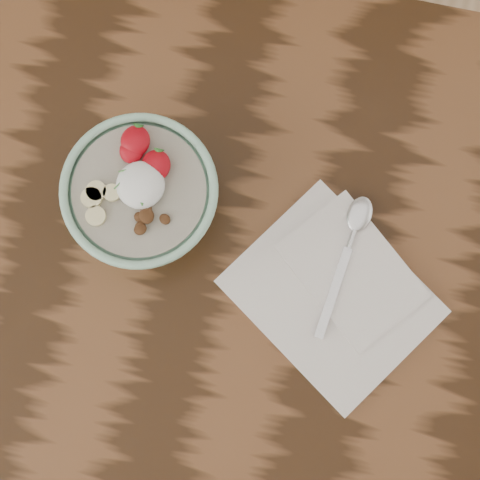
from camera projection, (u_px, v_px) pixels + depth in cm
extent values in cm
cube|color=black|center=(188.00, 279.00, 91.26)|extent=(160.00, 90.00, 4.00)
cylinder|color=#97CCAC|center=(150.00, 205.00, 89.91)|extent=(8.45, 8.45, 1.21)
torus|color=#97CCAC|center=(139.00, 190.00, 80.13)|extent=(19.22, 19.22, 1.11)
cylinder|color=#AAA38D|center=(139.00, 191.00, 80.73)|extent=(16.30, 16.30, 1.01)
ellipsoid|color=white|center=(141.00, 185.00, 79.17)|extent=(5.82, 5.82, 3.20)
ellipsoid|color=#A50711|center=(156.00, 166.00, 79.62)|extent=(3.54, 3.90, 1.95)
cone|color=#286623|center=(158.00, 152.00, 79.52)|extent=(1.40, 1.03, 1.52)
ellipsoid|color=#A50711|center=(132.00, 150.00, 80.01)|extent=(3.00, 3.30, 1.65)
cone|color=#286623|center=(134.00, 139.00, 79.88)|extent=(1.40, 1.03, 1.52)
ellipsoid|color=#A50711|center=(135.00, 141.00, 79.99)|extent=(3.55, 3.91, 1.96)
cone|color=#286623|center=(138.00, 128.00, 79.89)|extent=(1.40, 1.03, 1.52)
cylinder|color=beige|center=(96.00, 191.00, 79.81)|extent=(2.45, 2.45, 0.70)
cylinder|color=beige|center=(96.00, 216.00, 79.43)|extent=(2.43, 2.43, 0.70)
cylinder|color=beige|center=(112.00, 193.00, 79.79)|extent=(2.12, 2.12, 0.70)
cylinder|color=beige|center=(92.00, 198.00, 79.71)|extent=(2.54, 2.54, 0.70)
ellipsoid|color=#502D17|center=(165.00, 219.00, 79.28)|extent=(1.87, 1.81, 0.84)
ellipsoid|color=#502D17|center=(146.00, 216.00, 79.13)|extent=(2.55, 2.62, 1.04)
ellipsoid|color=#502D17|center=(139.00, 217.00, 79.37)|extent=(1.75, 1.74, 0.96)
ellipsoid|color=#502D17|center=(140.00, 229.00, 79.08)|extent=(2.11, 2.10, 0.86)
ellipsoid|color=#502D17|center=(145.00, 207.00, 79.35)|extent=(2.31, 2.30, 1.14)
ellipsoid|color=#502D17|center=(140.00, 225.00, 79.24)|extent=(1.57, 1.55, 0.81)
ellipsoid|color=#502D17|center=(144.00, 216.00, 79.36)|extent=(1.42, 1.48, 1.06)
cylinder|color=#418337|center=(138.00, 193.00, 78.15)|extent=(0.28, 1.26, 0.22)
cylinder|color=#418337|center=(124.00, 171.00, 78.49)|extent=(1.19, 0.66, 0.22)
cylinder|color=#418337|center=(139.00, 202.00, 78.02)|extent=(1.12, 0.41, 0.22)
cylinder|color=#418337|center=(118.00, 185.00, 78.27)|extent=(0.84, 1.20, 0.22)
cylinder|color=#418337|center=(139.00, 178.00, 78.39)|extent=(1.05, 0.90, 0.22)
cylinder|color=#418337|center=(139.00, 200.00, 78.05)|extent=(1.16, 1.31, 0.23)
cylinder|color=#418337|center=(138.00, 177.00, 78.39)|extent=(0.33, 1.24, 0.22)
cylinder|color=#418337|center=(129.00, 174.00, 78.44)|extent=(1.11, 0.79, 0.22)
cylinder|color=#418337|center=(142.00, 196.00, 78.11)|extent=(0.61, 1.10, 0.22)
cylinder|color=#418337|center=(134.00, 173.00, 78.45)|extent=(1.09, 0.59, 0.22)
cylinder|color=#418337|center=(129.00, 183.00, 78.30)|extent=(1.31, 0.19, 0.23)
cylinder|color=#418337|center=(131.00, 180.00, 78.36)|extent=(1.15, 0.90, 0.22)
cube|color=white|center=(332.00, 296.00, 88.49)|extent=(31.51, 30.29, 0.95)
cube|color=white|center=(352.00, 271.00, 88.16)|extent=(21.65, 21.02, 0.57)
cube|color=silver|center=(333.00, 293.00, 87.32)|extent=(2.85, 12.52, 0.38)
cylinder|color=silver|center=(352.00, 236.00, 88.07)|extent=(1.19, 3.33, 0.76)
ellipsoid|color=silver|center=(360.00, 214.00, 88.31)|extent=(3.95, 5.38, 1.03)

